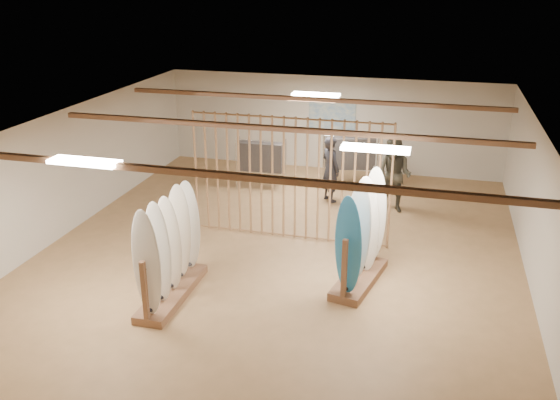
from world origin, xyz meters
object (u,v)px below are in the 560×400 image
(rack_right, at_px, (361,249))
(clothing_rack_a, at_px, (261,157))
(rack_left, at_px, (170,263))
(clothing_rack_b, at_px, (350,153))
(shopper_b, at_px, (394,170))
(shopper_a, at_px, (331,165))

(rack_right, bearing_deg, clothing_rack_a, 137.53)
(rack_left, height_order, rack_right, rack_right)
(clothing_rack_b, relative_size, shopper_b, 0.72)
(shopper_a, bearing_deg, shopper_b, -145.18)
(rack_right, distance_m, clothing_rack_b, 5.45)
(shopper_b, bearing_deg, shopper_a, -168.81)
(rack_right, height_order, shopper_a, rack_right)
(rack_left, height_order, clothing_rack_b, rack_left)
(clothing_rack_b, bearing_deg, rack_right, -94.67)
(clothing_rack_b, bearing_deg, clothing_rack_a, -178.82)
(rack_right, distance_m, shopper_b, 3.97)
(shopper_a, distance_m, shopper_b, 1.67)
(clothing_rack_b, xyz_separation_m, shopper_b, (1.30, -1.41, 0.06))
(rack_left, xyz_separation_m, shopper_b, (3.56, 5.35, 0.37))
(rack_right, bearing_deg, shopper_b, 97.49)
(clothing_rack_a, bearing_deg, rack_left, -91.02)
(clothing_rack_b, height_order, shopper_b, shopper_b)
(rack_right, relative_size, clothing_rack_b, 1.39)
(rack_right, xyz_separation_m, shopper_a, (-1.36, 4.21, 0.26))
(rack_left, xyz_separation_m, clothing_rack_a, (-0.09, 6.05, 0.22))
(shopper_a, xyz_separation_m, shopper_b, (1.64, -0.27, 0.08))
(clothing_rack_a, xyz_separation_m, clothing_rack_b, (2.35, 0.70, 0.08))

